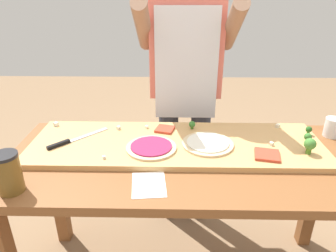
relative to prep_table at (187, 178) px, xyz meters
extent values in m
cube|color=brown|center=(-0.76, 0.29, -0.30)|extent=(0.07, 0.07, 0.75)
cube|color=brown|center=(0.76, 0.29, -0.30)|extent=(0.07, 0.07, 0.75)
cube|color=brown|center=(0.00, 0.00, 0.09)|extent=(1.63, 0.70, 0.04)
cube|color=tan|center=(-0.05, 0.10, 0.13)|extent=(1.37, 0.44, 0.03)
cube|color=#B7BABF|center=(-0.48, 0.16, 0.14)|extent=(0.16, 0.17, 0.00)
cube|color=black|center=(-0.60, 0.04, 0.15)|extent=(0.09, 0.09, 0.02)
cylinder|color=beige|center=(0.09, 0.07, 0.15)|extent=(0.24, 0.24, 0.01)
cylinder|color=silver|center=(0.09, 0.07, 0.15)|extent=(0.20, 0.20, 0.01)
cylinder|color=beige|center=(-0.17, 0.03, 0.15)|extent=(0.23, 0.23, 0.01)
cylinder|color=#9E234C|center=(-0.17, 0.03, 0.15)|extent=(0.19, 0.19, 0.01)
cube|color=#BC3D28|center=(0.34, -0.03, 0.15)|extent=(0.12, 0.12, 0.01)
cube|color=#BC3D28|center=(-0.11, 0.22, 0.15)|extent=(0.11, 0.11, 0.01)
cylinder|color=#3F7220|center=(0.03, 0.24, 0.15)|extent=(0.01, 0.01, 0.01)
sphere|color=#38752D|center=(0.03, 0.24, 0.17)|extent=(0.03, 0.03, 0.03)
cylinder|color=#2C5915|center=(0.60, 0.18, 0.15)|extent=(0.01, 0.01, 0.02)
sphere|color=#23561E|center=(0.60, 0.18, 0.17)|extent=(0.03, 0.03, 0.03)
cylinder|color=#3F7220|center=(0.57, 0.11, 0.15)|extent=(0.02, 0.02, 0.02)
sphere|color=#38752D|center=(0.57, 0.11, 0.17)|extent=(0.04, 0.04, 0.04)
cylinder|color=#487A23|center=(0.53, 0.00, 0.16)|extent=(0.02, 0.02, 0.03)
sphere|color=#427F33|center=(0.53, 0.00, 0.19)|extent=(0.05, 0.05, 0.05)
cube|color=silver|center=(-0.35, 0.23, 0.15)|extent=(0.02, 0.02, 0.02)
cube|color=white|center=(-0.68, 0.26, 0.15)|extent=(0.03, 0.03, 0.02)
cube|color=white|center=(-0.36, -0.06, 0.15)|extent=(0.02, 0.02, 0.01)
cube|color=silver|center=(0.39, 0.07, 0.15)|extent=(0.02, 0.02, 0.02)
cube|color=white|center=(-0.21, 0.24, 0.15)|extent=(0.02, 0.02, 0.01)
cube|color=silver|center=(0.48, 0.27, 0.15)|extent=(0.03, 0.03, 0.02)
cylinder|color=white|center=(0.74, 0.23, 0.16)|extent=(0.08, 0.08, 0.10)
cylinder|color=white|center=(0.74, 0.23, 0.14)|extent=(0.07, 0.07, 0.05)
cylinder|color=brown|center=(-0.67, -0.26, 0.19)|extent=(0.09, 0.09, 0.15)
cylinder|color=black|center=(-0.67, -0.26, 0.27)|extent=(0.09, 0.09, 0.01)
cube|color=white|center=(-0.16, -0.21, 0.12)|extent=(0.15, 0.18, 0.00)
cylinder|color=#333847|center=(-0.10, 0.55, -0.22)|extent=(0.12, 0.12, 0.90)
cylinder|color=#333847|center=(0.10, 0.55, -0.22)|extent=(0.12, 0.12, 0.90)
cube|color=#DB6B5B|center=(0.00, 0.55, 0.50)|extent=(0.40, 0.20, 0.55)
cube|color=silver|center=(0.00, 0.44, 0.42)|extent=(0.34, 0.01, 0.60)
cylinder|color=#997056|center=(-0.23, 0.45, 0.62)|extent=(0.08, 0.39, 0.31)
cylinder|color=#997056|center=(0.23, 0.45, 0.62)|extent=(0.08, 0.39, 0.31)
camera|label=1|loc=(-0.06, -1.20, 0.83)|focal=33.05mm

